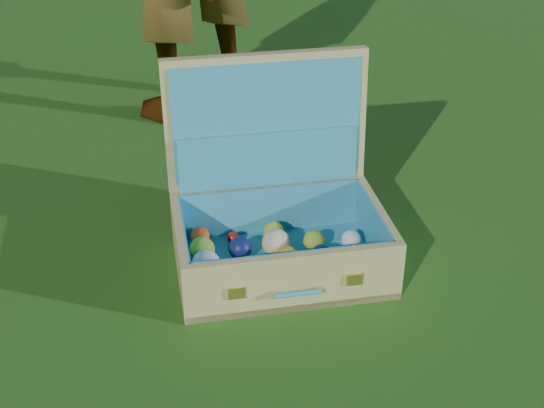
# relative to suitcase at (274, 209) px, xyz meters

# --- Properties ---
(ground) EXTENTS (60.00, 60.00, 0.00)m
(ground) POSITION_rel_suitcase_xyz_m (-0.19, 0.05, -0.14)
(ground) COLOR #215114
(ground) RESTS_ON ground
(suitcase) EXTENTS (0.57, 0.47, 0.50)m
(suitcase) POSITION_rel_suitcase_xyz_m (0.00, 0.00, 0.00)
(suitcase) COLOR tan
(suitcase) RESTS_ON ground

